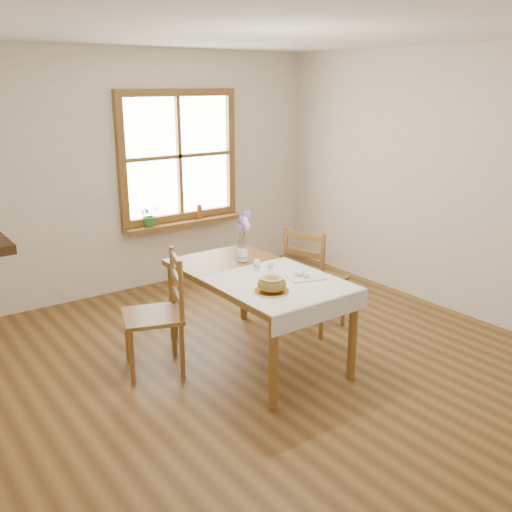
{
  "coord_description": "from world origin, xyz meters",
  "views": [
    {
      "loc": [
        -2.6,
        -3.27,
        2.25
      ],
      "look_at": [
        0.0,
        0.3,
        0.9
      ],
      "focal_mm": 40.0,
      "sensor_mm": 36.0,
      "label": 1
    }
  ],
  "objects": [
    {
      "name": "egg_napkin",
      "position": [
        0.24,
        -0.03,
        0.77
      ],
      "size": [
        0.33,
        0.3,
        0.01
      ],
      "primitive_type": "cube",
      "rotation": [
        0.0,
        0.0,
        -0.31
      ],
      "color": "white",
      "rests_on": "table_linen"
    },
    {
      "name": "window_sill",
      "position": [
        0.5,
        2.4,
        0.69
      ],
      "size": [
        1.46,
        0.2,
        0.05
      ],
      "color": "brown",
      "rests_on": "ground"
    },
    {
      "name": "eggs",
      "position": [
        0.24,
        -0.03,
        0.8
      ],
      "size": [
        0.26,
        0.24,
        0.05
      ],
      "primitive_type": null,
      "rotation": [
        0.0,
        0.0,
        -0.31
      ],
      "color": "white",
      "rests_on": "egg_napkin"
    },
    {
      "name": "chair_right",
      "position": [
        0.82,
        0.48,
        0.5
      ],
      "size": [
        0.6,
        0.58,
        1.0
      ],
      "primitive_type": null,
      "rotation": [
        0.0,
        0.0,
        1.85
      ],
      "color": "brown",
      "rests_on": "ground"
    },
    {
      "name": "flower_vase",
      "position": [
        0.1,
        0.63,
        0.8
      ],
      "size": [
        0.12,
        0.12,
        0.11
      ],
      "primitive_type": "cylinder",
      "rotation": [
        0.0,
        0.0,
        0.24
      ],
      "color": "white",
      "rests_on": "dining_table"
    },
    {
      "name": "dining_table",
      "position": [
        0.0,
        0.3,
        0.66
      ],
      "size": [
        0.9,
        1.6,
        0.75
      ],
      "color": "brown",
      "rests_on": "ground"
    },
    {
      "name": "room_walls",
      "position": [
        0.0,
        0.0,
        1.71
      ],
      "size": [
        4.6,
        5.1,
        2.65
      ],
      "color": "beige",
      "rests_on": "ground"
    },
    {
      "name": "bread_plate",
      "position": [
        -0.17,
        -0.14,
        0.77
      ],
      "size": [
        0.29,
        0.29,
        0.01
      ],
      "primitive_type": "cylinder",
      "rotation": [
        0.0,
        0.0,
        0.19
      ],
      "color": "white",
      "rests_on": "table_linen"
    },
    {
      "name": "lavender_bouquet",
      "position": [
        0.1,
        0.63,
        1.01
      ],
      "size": [
        0.17,
        0.17,
        0.32
      ],
      "primitive_type": null,
      "color": "#775DA5",
      "rests_on": "flower_vase"
    },
    {
      "name": "chair_left",
      "position": [
        -0.8,
        0.6,
        0.49
      ],
      "size": [
        0.6,
        0.58,
        0.97
      ],
      "primitive_type": null,
      "rotation": [
        0.0,
        0.0,
        -1.9
      ],
      "color": "brown",
      "rests_on": "ground"
    },
    {
      "name": "table_linen",
      "position": [
        0.0,
        -0.0,
        0.76
      ],
      "size": [
        0.91,
        0.99,
        0.01
      ],
      "primitive_type": "cube",
      "color": "white",
      "rests_on": "dining_table"
    },
    {
      "name": "pepper_shaker",
      "position": [
        0.13,
        0.27,
        0.8
      ],
      "size": [
        0.05,
        0.05,
        0.09
      ],
      "primitive_type": "cylinder",
      "rotation": [
        0.0,
        0.0,
        0.12
      ],
      "color": "white",
      "rests_on": "table_linen"
    },
    {
      "name": "ground",
      "position": [
        0.0,
        0.0,
        0.0
      ],
      "size": [
        5.0,
        5.0,
        0.0
      ],
      "primitive_type": "plane",
      "color": "brown",
      "rests_on": "ground"
    },
    {
      "name": "potted_plant",
      "position": [
        0.07,
        2.4,
        0.81
      ],
      "size": [
        0.26,
        0.28,
        0.2
      ],
      "primitive_type": "imported",
      "rotation": [
        0.0,
        0.0,
        0.16
      ],
      "color": "#347930",
      "rests_on": "window_sill"
    },
    {
      "name": "amber_bottle",
      "position": [
        0.71,
        2.4,
        0.8
      ],
      "size": [
        0.07,
        0.07,
        0.17
      ],
      "primitive_type": "cylinder",
      "rotation": [
        0.0,
        0.0,
        -0.23
      ],
      "color": "#9C4C1C",
      "rests_on": "window_sill"
    },
    {
      "name": "salt_shaker",
      "position": [
        0.03,
        0.33,
        0.81
      ],
      "size": [
        0.07,
        0.07,
        0.1
      ],
      "primitive_type": "cylinder",
      "rotation": [
        0.0,
        0.0,
        0.34
      ],
      "color": "white",
      "rests_on": "table_linen"
    },
    {
      "name": "window",
      "position": [
        0.5,
        2.47,
        1.45
      ],
      "size": [
        1.46,
        0.08,
        1.46
      ],
      "color": "brown",
      "rests_on": "ground"
    },
    {
      "name": "bread_loaf",
      "position": [
        -0.17,
        -0.14,
        0.83
      ],
      "size": [
        0.22,
        0.22,
        0.12
      ],
      "primitive_type": "ellipsoid",
      "color": "olive",
      "rests_on": "bread_plate"
    }
  ]
}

